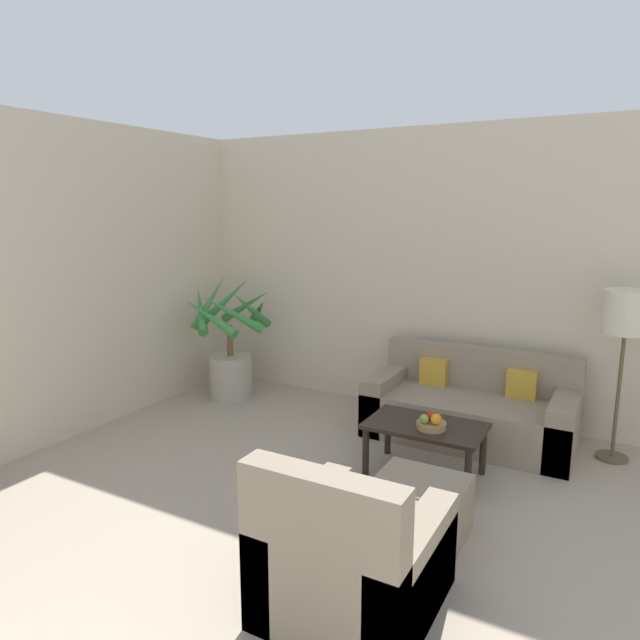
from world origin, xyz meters
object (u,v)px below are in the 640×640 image
(orange_fruit, at_px, (436,419))
(coffee_table, at_px, (425,432))
(sofa_loveseat, at_px, (470,410))
(floor_lamp, at_px, (626,319))
(fruit_bowl, at_px, (431,425))
(apple_red, at_px, (431,416))
(armchair, at_px, (352,560))
(ottoman, at_px, (421,507))
(apple_green, at_px, (424,419))
(potted_palm, at_px, (230,351))

(orange_fruit, bearing_deg, coffee_table, 138.92)
(orange_fruit, bearing_deg, sofa_loveseat, 89.62)
(floor_lamp, height_order, fruit_bowl, floor_lamp)
(apple_red, relative_size, armchair, 0.08)
(fruit_bowl, bearing_deg, floor_lamp, 42.26)
(ottoman, bearing_deg, sofa_loveseat, 94.49)
(coffee_table, relative_size, apple_red, 12.08)
(coffee_table, xyz_separation_m, armchair, (0.17, -1.58, -0.07))
(apple_green, xyz_separation_m, armchair, (0.14, -1.47, -0.21))
(sofa_loveseat, bearing_deg, ottoman, -85.51)
(apple_green, distance_m, orange_fruit, 0.08)
(floor_lamp, distance_m, apple_green, 1.75)
(apple_green, bearing_deg, fruit_bowl, 50.27)
(ottoman, bearing_deg, armchair, -95.31)
(potted_palm, height_order, fruit_bowl, potted_palm)
(potted_palm, bearing_deg, ottoman, -29.90)
(coffee_table, xyz_separation_m, fruit_bowl, (0.07, -0.06, 0.08))
(potted_palm, bearing_deg, orange_fruit, -18.16)
(potted_palm, bearing_deg, apple_red, -17.28)
(sofa_loveseat, bearing_deg, armchair, -88.73)
(floor_lamp, height_order, armchair, floor_lamp)
(potted_palm, distance_m, orange_fruit, 2.59)
(floor_lamp, height_order, coffee_table, floor_lamp)
(potted_palm, height_order, apple_green, potted_palm)
(potted_palm, xyz_separation_m, armchair, (2.52, -2.29, -0.23))
(sofa_loveseat, xyz_separation_m, ottoman, (0.13, -1.64, -0.07))
(potted_palm, height_order, ottoman, potted_palm)
(fruit_bowl, relative_size, apple_red, 3.03)
(coffee_table, height_order, apple_green, apple_green)
(ottoman, bearing_deg, coffee_table, 107.31)
(ottoman, bearing_deg, potted_palm, 150.10)
(armchair, bearing_deg, apple_green, 95.53)
(fruit_bowl, distance_m, apple_green, 0.09)
(coffee_table, relative_size, orange_fruit, 10.54)
(floor_lamp, distance_m, armchair, 2.90)
(apple_red, relative_size, ottoman, 0.13)
(floor_lamp, distance_m, coffee_table, 1.76)
(armchair, bearing_deg, floor_lamp, 67.70)
(sofa_loveseat, relative_size, apple_green, 25.23)
(potted_palm, bearing_deg, apple_green, -19.11)
(floor_lamp, distance_m, fruit_bowl, 1.72)
(coffee_table, height_order, apple_red, apple_red)
(floor_lamp, xyz_separation_m, coffee_table, (-1.22, -0.98, -0.80))
(coffee_table, height_order, fruit_bowl, fruit_bowl)
(fruit_bowl, bearing_deg, apple_green, -129.73)
(floor_lamp, height_order, apple_red, floor_lamp)
(orange_fruit, bearing_deg, potted_palm, 161.84)
(sofa_loveseat, height_order, apple_red, sofa_loveseat)
(fruit_bowl, relative_size, ottoman, 0.40)
(sofa_loveseat, distance_m, coffee_table, 0.87)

